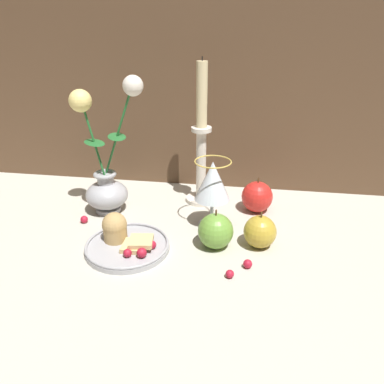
{
  "coord_description": "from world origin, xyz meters",
  "views": [
    {
      "loc": [
        0.17,
        -0.7,
        0.43
      ],
      "look_at": [
        0.06,
        0.01,
        0.1
      ],
      "focal_mm": 35.0,
      "sensor_mm": 36.0,
      "label": 1
    }
  ],
  "objects_px": {
    "candlestick": "(201,146)",
    "apple_beside_vase": "(260,232)",
    "plate_with_pastries": "(125,240)",
    "apple_near_glass": "(216,231)",
    "vase": "(106,174)",
    "apple_at_table_edge": "(257,197)",
    "wine_glass": "(212,183)"
  },
  "relations": [
    {
      "from": "plate_with_pastries",
      "to": "apple_at_table_edge",
      "type": "xyz_separation_m",
      "value": [
        0.27,
        0.21,
        0.02
      ]
    },
    {
      "from": "vase",
      "to": "apple_at_table_edge",
      "type": "relative_size",
      "value": 3.7
    },
    {
      "from": "vase",
      "to": "wine_glass",
      "type": "relative_size",
      "value": 2.09
    },
    {
      "from": "candlestick",
      "to": "apple_beside_vase",
      "type": "bearing_deg",
      "value": -52.35
    },
    {
      "from": "candlestick",
      "to": "apple_near_glass",
      "type": "height_order",
      "value": "candlestick"
    },
    {
      "from": "wine_glass",
      "to": "apple_at_table_edge",
      "type": "relative_size",
      "value": 1.77
    },
    {
      "from": "wine_glass",
      "to": "apple_at_table_edge",
      "type": "bearing_deg",
      "value": 39.5
    },
    {
      "from": "candlestick",
      "to": "apple_near_glass",
      "type": "distance_m",
      "value": 0.24
    },
    {
      "from": "plate_with_pastries",
      "to": "wine_glass",
      "type": "distance_m",
      "value": 0.23
    },
    {
      "from": "apple_beside_vase",
      "to": "plate_with_pastries",
      "type": "bearing_deg",
      "value": -169.48
    },
    {
      "from": "apple_near_glass",
      "to": "wine_glass",
      "type": "bearing_deg",
      "value": 100.84
    },
    {
      "from": "vase",
      "to": "candlestick",
      "type": "height_order",
      "value": "candlestick"
    },
    {
      "from": "apple_beside_vase",
      "to": "apple_near_glass",
      "type": "bearing_deg",
      "value": -170.01
    },
    {
      "from": "apple_beside_vase",
      "to": "apple_at_table_edge",
      "type": "bearing_deg",
      "value": 91.99
    },
    {
      "from": "apple_near_glass",
      "to": "apple_at_table_edge",
      "type": "relative_size",
      "value": 0.97
    },
    {
      "from": "plate_with_pastries",
      "to": "candlestick",
      "type": "bearing_deg",
      "value": 62.63
    },
    {
      "from": "vase",
      "to": "wine_glass",
      "type": "bearing_deg",
      "value": -6.47
    },
    {
      "from": "wine_glass",
      "to": "apple_near_glass",
      "type": "distance_m",
      "value": 0.11
    },
    {
      "from": "candlestick",
      "to": "apple_at_table_edge",
      "type": "distance_m",
      "value": 0.18
    },
    {
      "from": "vase",
      "to": "apple_near_glass",
      "type": "distance_m",
      "value": 0.3
    },
    {
      "from": "vase",
      "to": "apple_near_glass",
      "type": "height_order",
      "value": "vase"
    },
    {
      "from": "candlestick",
      "to": "apple_at_table_edge",
      "type": "xyz_separation_m",
      "value": [
        0.14,
        -0.03,
        -0.11
      ]
    },
    {
      "from": "plate_with_pastries",
      "to": "apple_near_glass",
      "type": "distance_m",
      "value": 0.19
    },
    {
      "from": "wine_glass",
      "to": "apple_beside_vase",
      "type": "relative_size",
      "value": 1.95
    },
    {
      "from": "wine_glass",
      "to": "candlestick",
      "type": "height_order",
      "value": "candlestick"
    },
    {
      "from": "candlestick",
      "to": "apple_beside_vase",
      "type": "relative_size",
      "value": 4.46
    },
    {
      "from": "plate_with_pastries",
      "to": "apple_beside_vase",
      "type": "height_order",
      "value": "apple_beside_vase"
    },
    {
      "from": "apple_near_glass",
      "to": "apple_at_table_edge",
      "type": "distance_m",
      "value": 0.19
    },
    {
      "from": "candlestick",
      "to": "apple_at_table_edge",
      "type": "relative_size",
      "value": 4.06
    },
    {
      "from": "apple_near_glass",
      "to": "candlestick",
      "type": "bearing_deg",
      "value": 105.58
    },
    {
      "from": "apple_beside_vase",
      "to": "apple_near_glass",
      "type": "distance_m",
      "value": 0.09
    },
    {
      "from": "vase",
      "to": "apple_beside_vase",
      "type": "distance_m",
      "value": 0.38
    }
  ]
}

